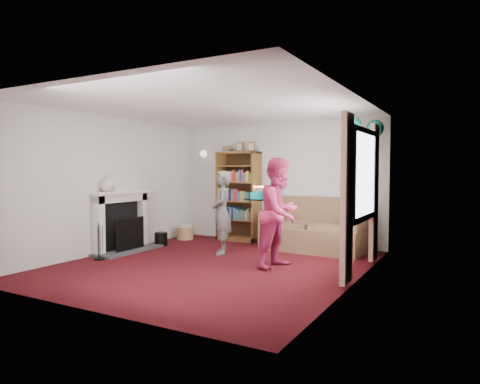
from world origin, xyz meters
The scene contains 16 objects.
ground centered at (0.00, 0.00, 0.00)m, with size 5.00×5.00×0.00m, color #320707.
wall_back centered at (0.00, 2.51, 1.25)m, with size 4.50×0.02×2.50m, color silver.
wall_left centered at (-2.26, 0.00, 1.25)m, with size 0.02×5.00×2.50m, color silver.
wall_right centered at (2.26, 0.00, 1.25)m, with size 0.02×5.00×2.50m, color silver.
ceiling centered at (0.00, 0.00, 2.50)m, with size 4.50×5.00×0.01m, color white.
fireplace centered at (-2.09, 0.19, 0.51)m, with size 0.55×1.80×1.12m.
window_bay centered at (2.21, 0.60, 1.20)m, with size 0.14×2.02×2.20m.
wall_sconce centered at (-1.75, 2.36, 1.88)m, with size 0.16×0.23×0.16m.
bookcase centered at (-0.80, 2.30, 0.93)m, with size 0.90×0.42×2.11m.
sofa centered at (1.00, 2.08, 0.36)m, with size 1.87×0.99×0.99m.
wicker_basket centered at (-1.90, 1.85, 0.15)m, with size 0.36×0.36×0.33m.
person_striped centered at (-0.35, 0.87, 0.75)m, with size 0.55×0.36×1.50m, color black.
person_magenta centered at (0.99, 0.41, 0.85)m, with size 0.83×0.65×1.71m, color #AF234E.
birthday_cake centered at (0.59, 0.48, 1.10)m, with size 0.36×0.36×0.22m.
balloons centered at (1.90, 1.80, 2.22)m, with size 0.62×0.67×1.73m.
mantel_vase centered at (-2.12, -0.15, 1.28)m, with size 0.29×0.29×0.30m, color beige.
Camera 1 is at (3.66, -5.67, 1.52)m, focal length 32.00 mm.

